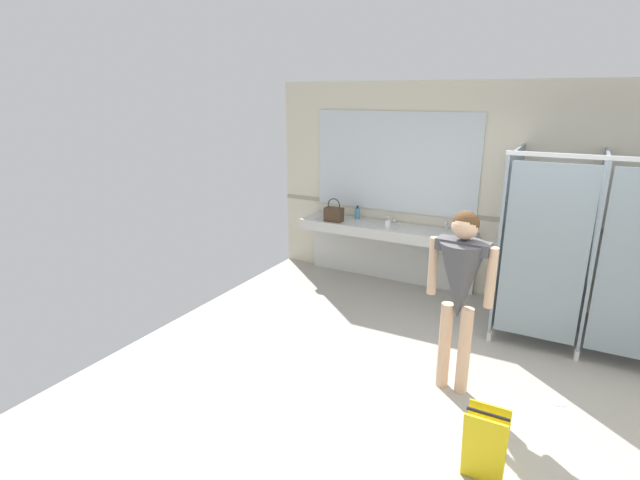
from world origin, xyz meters
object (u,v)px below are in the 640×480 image
(person_standing, at_px, (460,281))
(soap_dispenser, at_px, (357,213))
(paper_cup, at_px, (387,224))
(handbag, at_px, (334,214))
(wet_floor_sign, at_px, (484,446))

(person_standing, xyz_separation_m, soap_dispenser, (-1.98, 2.26, -0.12))
(person_standing, relative_size, paper_cup, 16.70)
(handbag, relative_size, paper_cup, 3.33)
(paper_cup, bearing_deg, wet_floor_sign, -58.05)
(handbag, height_order, soap_dispenser, handbag)
(handbag, bearing_deg, person_standing, -41.66)
(handbag, xyz_separation_m, paper_cup, (0.80, 0.02, -0.06))
(paper_cup, bearing_deg, soap_dispenser, 154.42)
(person_standing, xyz_separation_m, paper_cup, (-1.41, 1.99, -0.15))
(person_standing, bearing_deg, handbag, 138.34)
(handbag, xyz_separation_m, soap_dispenser, (0.23, 0.29, -0.03))
(soap_dispenser, bearing_deg, paper_cup, -25.58)
(paper_cup, bearing_deg, handbag, -178.58)
(soap_dispenser, height_order, paper_cup, soap_dispenser)
(person_standing, bearing_deg, wet_floor_sign, -65.61)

